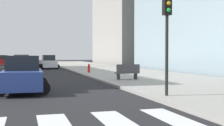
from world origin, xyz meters
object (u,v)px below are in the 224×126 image
Objects in this scene: car_black_third at (22,63)px; fire_hydrant at (89,68)px; park_bench at (127,72)px; car_white_nearest at (49,62)px; car_red_fifth at (3,61)px; traffic_light_near_corner at (167,23)px; car_blue_fourth at (23,75)px.

fire_hydrant is at bearing 129.89° from car_black_third.
car_black_third is 2.46× the size of park_bench.
car_black_third is at bearing 130.25° from fire_hydrant.
fire_hydrant is (6.66, -7.87, -0.35)m from car_black_third.
park_bench is 9.26m from fire_hydrant.
car_red_fifth is at bearing -66.07° from car_white_nearest.
car_white_nearest is 2.43× the size of park_bench.
traffic_light_near_corner is 18.26m from fire_hydrant.
fire_hydrant is (-0.97, 9.21, -0.11)m from park_bench.
car_black_third is 1.02× the size of car_blue_fourth.
car_black_third reaches higher than car_white_nearest.
car_white_nearest is at bearing -84.81° from traffic_light_near_corner.
traffic_light_near_corner is at bearing -75.64° from car_red_fifth.
traffic_light_near_corner reaches higher than fire_hydrant.
car_blue_fourth is at bearing -34.17° from traffic_light_near_corner.
car_blue_fourth is at bearing 80.99° from car_white_nearest.
fire_hydrant is (9.93, -27.23, -0.31)m from car_red_fifth.
car_blue_fourth reaches higher than fire_hydrant.
car_red_fifth is 28.99m from fire_hydrant.
car_black_third is at bearing -78.14° from car_red_fifth.
car_white_nearest is 0.96× the size of traffic_light_near_corner.
car_blue_fourth is at bearing -82.87° from car_red_fifth.
car_blue_fourth reaches higher than park_bench.
traffic_light_near_corner is at bearing -90.75° from fire_hydrant.
car_white_nearest is 4.93× the size of fire_hydrant.
car_black_third is at bearing -87.95° from car_blue_fourth.
fire_hydrant is at bearing -113.51° from car_blue_fourth.
traffic_light_near_corner is (6.21, -4.21, 2.48)m from car_blue_fourth.
traffic_light_near_corner is (6.42, -25.91, 2.46)m from car_black_third.
car_white_nearest is 6.26m from car_black_third.
park_bench is 2.03× the size of fire_hydrant.
car_white_nearest is 22.55m from park_bench.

